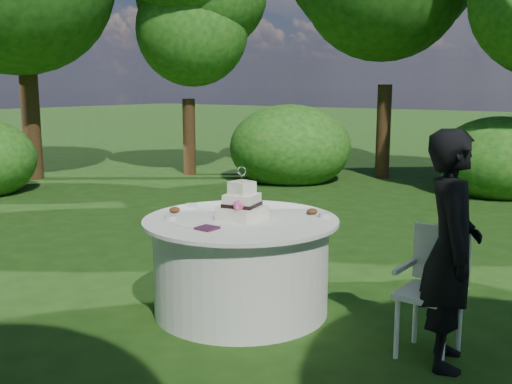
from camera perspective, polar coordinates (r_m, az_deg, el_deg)
ground at (r=5.00m, az=-1.42°, el=-11.18°), size 80.00×80.00×0.00m
napkins at (r=4.43m, az=-4.68°, el=-3.45°), size 0.14×0.14×0.02m
feather_plume at (r=4.53m, az=-6.41°, el=-3.20°), size 0.48×0.07×0.01m
guest at (r=4.05m, az=18.08°, el=-5.24°), size 0.56×0.66×1.55m
table at (r=4.87m, az=-1.44°, el=-6.92°), size 1.56×1.56×0.77m
cake at (r=4.73m, az=-1.36°, el=-1.24°), size 0.31×0.33×0.42m
chair at (r=4.25m, az=16.64°, el=-8.12°), size 0.41×0.40×0.87m
votives at (r=4.98m, az=-2.31°, el=-1.75°), size 1.21×0.90×0.04m
petal_cups at (r=4.95m, az=-1.25°, el=-1.78°), size 1.05×0.71×0.05m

